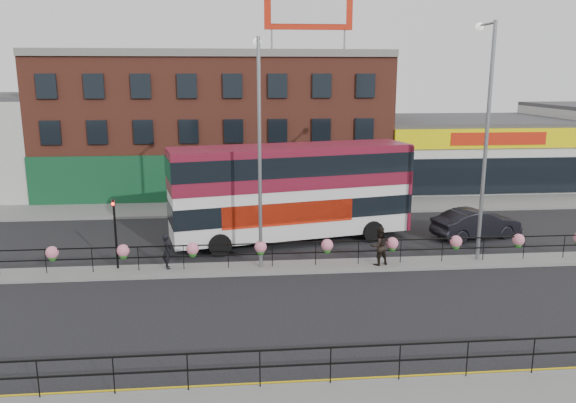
{
  "coord_description": "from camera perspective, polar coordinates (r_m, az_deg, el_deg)",
  "views": [
    {
      "loc": [
        -2.53,
        -24.37,
        8.72
      ],
      "look_at": [
        0.0,
        3.0,
        2.5
      ],
      "focal_mm": 35.0,
      "sensor_mm": 36.0,
      "label": 1
    }
  ],
  "objects": [
    {
      "name": "billboard",
      "position": [
        39.93,
        2.11,
        19.16
      ],
      "size": [
        6.0,
        0.29,
        4.4
      ],
      "color": "red",
      "rests_on": "brick_building"
    },
    {
      "name": "yellow_line_inner",
      "position": [
        17.25,
        4.08,
        -17.63
      ],
      "size": [
        60.0,
        0.1,
        0.01
      ],
      "primitive_type": "cube",
      "color": "gold",
      "rests_on": "ground"
    },
    {
      "name": "ground",
      "position": [
        26.01,
        0.61,
        -6.84
      ],
      "size": [
        120.0,
        120.0,
        0.0
      ],
      "primitive_type": "plane",
      "color": "black",
      "rests_on": "ground"
    },
    {
      "name": "median",
      "position": [
        25.98,
        0.61,
        -6.69
      ],
      "size": [
        60.0,
        1.6,
        0.15
      ],
      "primitive_type": "cube",
      "color": "slate",
      "rests_on": "ground"
    },
    {
      "name": "lamp_column_east",
      "position": [
        27.3,
        19.38,
        7.64
      ],
      "size": [
        0.39,
        1.92,
        10.93
      ],
      "color": "slate",
      "rests_on": "median"
    },
    {
      "name": "north_pavement",
      "position": [
        37.47,
        -1.27,
        -0.59
      ],
      "size": [
        60.0,
        4.0,
        0.15
      ],
      "primitive_type": "cube",
      "color": "slate",
      "rests_on": "ground"
    },
    {
      "name": "brick_building",
      "position": [
        44.5,
        -7.23,
        8.02
      ],
      "size": [
        25.0,
        12.21,
        10.3
      ],
      "color": "brown",
      "rests_on": "ground"
    },
    {
      "name": "yellow_line_outer",
      "position": [
        17.1,
        4.18,
        -17.93
      ],
      "size": [
        60.0,
        0.1,
        0.01
      ],
      "primitive_type": "cube",
      "color": "gold",
      "rests_on": "ground"
    },
    {
      "name": "car",
      "position": [
        32.26,
        18.59,
        -2.15
      ],
      "size": [
        3.85,
        5.6,
        1.6
      ],
      "primitive_type": "imported",
      "rotation": [
        0.0,
        0.0,
        1.8
      ],
      "color": "black",
      "rests_on": "ground"
    },
    {
      "name": "lamp_column_west",
      "position": [
        24.75,
        -2.95,
        6.85
      ],
      "size": [
        0.37,
        1.79,
        10.18
      ],
      "color": "slate",
      "rests_on": "median"
    },
    {
      "name": "pedestrian_a",
      "position": [
        25.95,
        -12.2,
        -4.95
      ],
      "size": [
        0.83,
        0.75,
        1.62
      ],
      "primitive_type": "imported",
      "rotation": [
        0.0,
        0.0,
        1.9
      ],
      "color": "black",
      "rests_on": "median"
    },
    {
      "name": "double_decker_bus",
      "position": [
        29.45,
        0.42,
        1.86
      ],
      "size": [
        13.03,
        5.56,
        5.14
      ],
      "color": "silver",
      "rests_on": "ground"
    },
    {
      "name": "supermarket",
      "position": [
        48.38,
        17.36,
        4.97
      ],
      "size": [
        15.0,
        12.25,
        5.3
      ],
      "color": "silver",
      "rests_on": "ground"
    },
    {
      "name": "median_railing",
      "position": [
        25.68,
        0.62,
        -4.64
      ],
      "size": [
        30.04,
        0.56,
        1.23
      ],
      "color": "black",
      "rests_on": "median"
    },
    {
      "name": "south_railing",
      "position": [
        16.25,
        -2.88,
        -15.79
      ],
      "size": [
        20.04,
        0.05,
        1.12
      ],
      "color": "black",
      "rests_on": "south_pavement"
    },
    {
      "name": "pedestrian_b",
      "position": [
        26.16,
        9.22,
        -4.47
      ],
      "size": [
        1.25,
        1.16,
        1.8
      ],
      "primitive_type": "imported",
      "rotation": [
        0.0,
        0.0,
        3.44
      ],
      "color": "black",
      "rests_on": "median"
    },
    {
      "name": "traffic_light_median",
      "position": [
        26.12,
        -17.21,
        -1.68
      ],
      "size": [
        0.15,
        0.28,
        3.65
      ],
      "color": "black",
      "rests_on": "median"
    }
  ]
}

